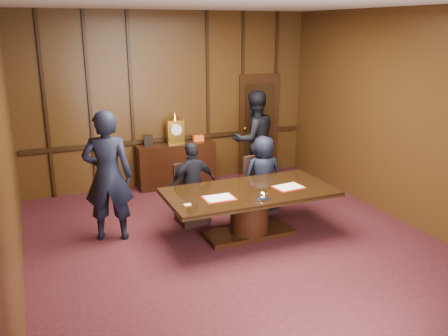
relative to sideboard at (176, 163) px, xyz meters
name	(u,v)px	position (x,y,z in m)	size (l,w,h in m)	color
room	(244,134)	(0.07, -3.12, 1.24)	(7.00, 7.04, 3.50)	black
sideboard	(176,163)	(0.00, 0.00, 0.00)	(1.60, 0.45, 1.54)	black
conference_table	(249,205)	(0.32, -2.83, 0.02)	(2.62, 1.32, 0.76)	black
folder_left	(219,198)	(-0.26, -2.99, 0.28)	(0.46, 0.33, 0.02)	#A51D0F
folder_right	(289,187)	(0.94, -2.96, 0.28)	(0.49, 0.37, 0.02)	#A51D0F
inkstand	(263,196)	(0.32, -3.28, 0.33)	(0.20, 0.14, 0.12)	white
notepad	(187,205)	(-0.77, -3.07, 0.28)	(0.10, 0.07, 0.01)	tan
chair_left	(192,205)	(-0.33, -1.95, -0.19)	(0.51, 0.51, 0.99)	black
chair_right	(260,195)	(0.96, -1.95, -0.19)	(0.55, 0.55, 0.99)	black
signatory_left	(193,184)	(-0.33, -2.03, 0.21)	(0.82, 0.34, 1.40)	black
signatory_right	(263,175)	(0.97, -2.03, 0.21)	(0.68, 0.44, 1.39)	black
witness_left	(108,176)	(-1.70, -2.08, 0.53)	(0.74, 0.49, 2.03)	black
witness_right	(254,139)	(1.48, -0.62, 0.50)	(0.96, 0.75, 1.97)	black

